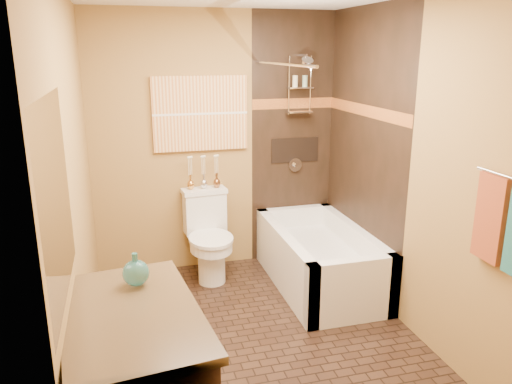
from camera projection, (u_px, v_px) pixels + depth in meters
name	position (u px, v px, depth m)	size (l,w,h in m)	color
floor	(258.00, 340.00, 3.80)	(3.00, 3.00, 0.00)	black
wall_left	(76.00, 194.00, 3.15)	(0.02, 3.00, 2.50)	olive
wall_right	(411.00, 171.00, 3.76)	(0.02, 3.00, 2.50)	olive
wall_back	(217.00, 144.00, 4.85)	(2.40, 0.02, 2.50)	olive
wall_front	(355.00, 270.00, 2.07)	(2.40, 0.02, 2.50)	olive
alcove_tile_back	(293.00, 140.00, 5.04)	(0.85, 0.01, 2.50)	black
alcove_tile_right	(364.00, 152.00, 4.46)	(0.01, 1.50, 2.50)	black
mosaic_band_back	(294.00, 103.00, 4.93)	(0.85, 0.01, 0.10)	brown
mosaic_band_right	(365.00, 110.00, 4.35)	(0.01, 1.50, 0.10)	brown
alcove_niche	(295.00, 150.00, 5.06)	(0.50, 0.01, 0.25)	black
shower_fixtures	(300.00, 100.00, 4.83)	(0.24, 0.33, 1.16)	silver
curtain_rod	(281.00, 64.00, 4.05)	(0.03, 0.03, 1.55)	silver
towel_rust	(491.00, 218.00, 2.92)	(0.05, 0.22, 0.52)	maroon
sunset_painting	(200.00, 114.00, 4.70)	(0.90, 0.04, 0.70)	#CC7230
vanity_mirror	(57.00, 200.00, 2.16)	(0.01, 1.00, 0.90)	white
bathtub	(319.00, 263.00, 4.64)	(0.80, 1.50, 0.55)	white
toilet	(209.00, 235.00, 4.76)	(0.44, 0.64, 0.84)	white
teal_bottle	(136.00, 269.00, 2.63)	(0.14, 0.14, 0.22)	#236967
bud_vases	(203.00, 171.00, 4.77)	(0.32, 0.07, 0.32)	gold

